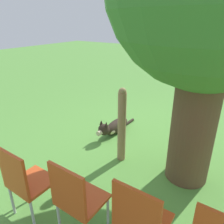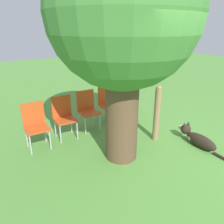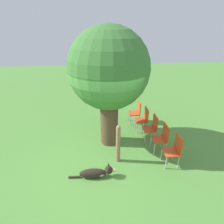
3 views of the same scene
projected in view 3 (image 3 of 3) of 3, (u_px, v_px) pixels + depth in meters
The scene contains 9 objects.
ground_plane at pixel (99, 158), 5.37m from camera, with size 30.00×30.00×0.00m, color #56933D.
oak_tree at pixel (109, 71), 5.09m from camera, with size 2.41×2.41×3.74m.
dog at pixel (97, 173), 4.64m from camera, with size 1.25×0.27×0.41m.
fence_post at pixel (118, 144), 5.01m from camera, with size 0.13×0.13×1.22m.
red_chair_0 at pixel (174, 149), 4.94m from camera, with size 0.43×0.45×0.93m.
red_chair_1 at pixel (162, 137), 5.50m from camera, with size 0.43×0.45×0.93m.
red_chair_2 at pixel (152, 126), 6.06m from camera, with size 0.43×0.45×0.93m.
red_chair_3 at pixel (143, 118), 6.62m from camera, with size 0.43×0.45×0.93m.
red_chair_4 at pixel (136, 111), 7.18m from camera, with size 0.43×0.45×0.93m.
Camera 3 is at (-0.07, -4.23, 3.63)m, focal length 28.00 mm.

